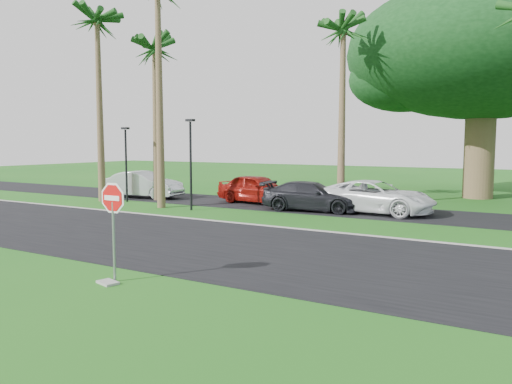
{
  "coord_description": "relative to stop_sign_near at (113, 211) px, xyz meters",
  "views": [
    {
      "loc": [
        9.69,
        -11.73,
        3.46
      ],
      "look_at": [
        1.27,
        2.67,
        1.8
      ],
      "focal_mm": 35.0,
      "sensor_mm": 36.0,
      "label": 1
    }
  ],
  "objects": [
    {
      "name": "ground",
      "position": [
        -0.5,
        3.0,
        -1.77
      ],
      "size": [
        120.0,
        120.0,
        0.0
      ],
      "primitive_type": "plane",
      "color": "#185816",
      "rests_on": "ground"
    },
    {
      "name": "road",
      "position": [
        -0.5,
        5.0,
        -1.76
      ],
      "size": [
        120.0,
        8.0,
        0.02
      ],
      "primitive_type": "cube",
      "color": "black",
      "rests_on": "ground"
    },
    {
      "name": "parking_strip",
      "position": [
        -0.5,
        15.5,
        -1.76
      ],
      "size": [
        120.0,
        5.0,
        0.02
      ],
      "primitive_type": "cube",
      "color": "black",
      "rests_on": "ground"
    },
    {
      "name": "curb",
      "position": [
        -0.5,
        9.05,
        -1.74
      ],
      "size": [
        120.0,
        0.12,
        0.06
      ],
      "primitive_type": "cube",
      "color": "gray",
      "rests_on": "ground"
    },
    {
      "name": "stop_sign_near",
      "position": [
        0.0,
        0.0,
        0.0
      ],
      "size": [
        1.05,
        0.07,
        2.62
      ],
      "color": "gray",
      "rests_on": "ground"
    },
    {
      "name": "palm_left_far",
      "position": [
        -13.5,
        12.0,
        8.36
      ],
      "size": [
        5.0,
        5.0,
        11.5
      ],
      "color": "brown",
      "rests_on": "ground"
    },
    {
      "name": "palm_left_mid",
      "position": [
        -11.0,
        14.0,
        6.9
      ],
      "size": [
        5.0,
        5.0,
        10.0
      ],
      "color": "brown",
      "rests_on": "ground"
    },
    {
      "name": "palm_center",
      "position": [
        -0.5,
        17.0,
        7.39
      ],
      "size": [
        5.0,
        5.0,
        10.5
      ],
      "color": "brown",
      "rests_on": "ground"
    },
    {
      "name": "canopy_tree",
      "position": [
        5.5,
        25.0,
        7.17
      ],
      "size": [
        16.5,
        16.5,
        13.12
      ],
      "color": "brown",
      "rests_on": "ground"
    },
    {
      "name": "streetlight_left",
      "position": [
        -12.0,
        12.5,
        0.72
      ],
      "size": [
        0.45,
        0.25,
        4.34
      ],
      "color": "black",
      "rests_on": "ground"
    },
    {
      "name": "streetlight_right",
      "position": [
        -6.5,
        11.5,
        0.88
      ],
      "size": [
        0.45,
        0.25,
        4.64
      ],
      "color": "black",
      "rests_on": "ground"
    },
    {
      "name": "car_silver",
      "position": [
        -12.56,
        14.49,
        -0.95
      ],
      "size": [
        5.21,
        2.44,
        1.65
      ],
      "primitive_type": "imported",
      "rotation": [
        0.0,
        0.0,
        1.71
      ],
      "color": "silver",
      "rests_on": "ground"
    },
    {
      "name": "car_red",
      "position": [
        -4.96,
        15.63,
        -0.95
      ],
      "size": [
        5.01,
        2.47,
        1.64
      ],
      "primitive_type": "imported",
      "rotation": [
        0.0,
        0.0,
        1.46
      ],
      "color": "maroon",
      "rests_on": "ground"
    },
    {
      "name": "car_dark",
      "position": [
        -1.03,
        14.31,
        -1.04
      ],
      "size": [
        5.3,
        2.73,
        1.47
      ],
      "primitive_type": "imported",
      "rotation": [
        0.0,
        0.0,
        1.71
      ],
      "color": "black",
      "rests_on": "ground"
    },
    {
      "name": "car_minivan",
      "position": [
        1.99,
        15.1,
        -0.98
      ],
      "size": [
        5.92,
        3.04,
        1.6
      ],
      "primitive_type": "imported",
      "rotation": [
        0.0,
        0.0,
        1.5
      ],
      "color": "white",
      "rests_on": "ground"
    },
    {
      "name": "utility_slab",
      "position": [
        0.0,
        -0.24,
        -1.74
      ],
      "size": [
        0.62,
        0.48,
        0.06
      ],
      "primitive_type": "cube",
      "rotation": [
        0.0,
        0.0,
        -0.26
      ],
      "color": "gray",
      "rests_on": "ground"
    }
  ]
}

